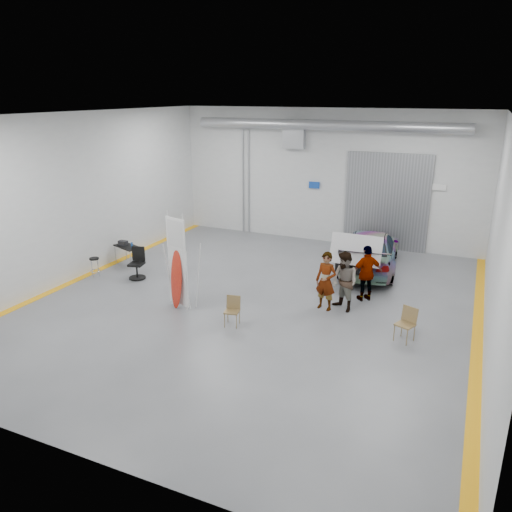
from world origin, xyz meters
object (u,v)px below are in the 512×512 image
at_px(person_c, 367,273).
at_px(sedan_car, 370,250).
at_px(person_b, 344,282).
at_px(person_a, 326,281).
at_px(shop_stool, 95,267).
at_px(surfboard_display, 179,271).
at_px(folding_chair_near, 232,317).
at_px(work_table, 126,246).
at_px(folding_chair_far, 404,331).
at_px(office_chair, 138,265).

bearing_deg(person_c, sedan_car, -120.42).
height_order(person_b, person_c, person_b).
xyz_separation_m(person_a, shop_stool, (-8.76, -0.67, -0.59)).
relative_size(sedan_car, surfboard_display, 1.66).
distance_m(folding_chair_near, work_table, 7.20).
xyz_separation_m(folding_chair_far, office_chair, (-9.82, 1.04, 0.21)).
distance_m(person_b, surfboard_display, 5.23).
bearing_deg(person_c, person_a, 10.07).
height_order(person_a, folding_chair_far, person_a).
relative_size(surfboard_display, folding_chair_far, 3.25).
bearing_deg(person_b, person_a, -131.32).
xyz_separation_m(person_b, work_table, (-9.12, 0.84, -0.20)).
height_order(person_a, folding_chair_near, person_a).
bearing_deg(person_b, person_c, 100.20).
distance_m(folding_chair_near, folding_chair_far, 4.95).
height_order(person_b, surfboard_display, surfboard_display).
xyz_separation_m(folding_chair_near, work_table, (-6.39, 3.28, 0.49)).
bearing_deg(person_a, folding_chair_near, -121.35).
bearing_deg(person_a, person_b, 27.38).
distance_m(person_c, shop_stool, 9.99).
xyz_separation_m(sedan_car, person_c, (0.56, -3.18, 0.19)).
bearing_deg(folding_chair_far, sedan_car, 133.34).
xyz_separation_m(sedan_car, shop_stool, (-9.23, -5.10, -0.40)).
distance_m(person_a, work_table, 8.63).
relative_size(person_b, work_table, 1.43).
xyz_separation_m(person_a, work_table, (-8.57, 1.00, -0.19)).
distance_m(person_a, person_b, 0.58).
bearing_deg(shop_stool, person_c, 11.07).
height_order(person_b, work_table, person_b).
relative_size(person_a, person_b, 0.99).
bearing_deg(folding_chair_near, work_table, 141.19).
bearing_deg(sedan_car, office_chair, 23.83).
distance_m(person_c, surfboard_display, 6.14).
bearing_deg(surfboard_display, folding_chair_far, 22.99).
bearing_deg(folding_chair_far, shop_stool, -160.51).
relative_size(sedan_car, person_a, 2.76).
bearing_deg(folding_chair_near, office_chair, 145.26).
height_order(sedan_car, office_chair, sedan_car).
bearing_deg(sedan_car, folding_chair_far, 104.05).
xyz_separation_m(surfboard_display, work_table, (-4.29, 2.83, -0.51)).
height_order(person_c, surfboard_display, surfboard_display).
height_order(person_a, shop_stool, person_a).
relative_size(person_b, surfboard_display, 0.61).
xyz_separation_m(person_b, folding_chair_far, (2.09, -1.35, -0.66)).
xyz_separation_m(person_b, person_c, (0.47, 1.09, -0.01)).
bearing_deg(shop_stool, office_chair, 17.93).
xyz_separation_m(folding_chair_near, folding_chair_far, (4.83, 1.09, 0.03)).
bearing_deg(work_table, shop_stool, -96.76).
bearing_deg(person_c, surfboard_display, -10.23).
bearing_deg(person_b, office_chair, -144.25).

